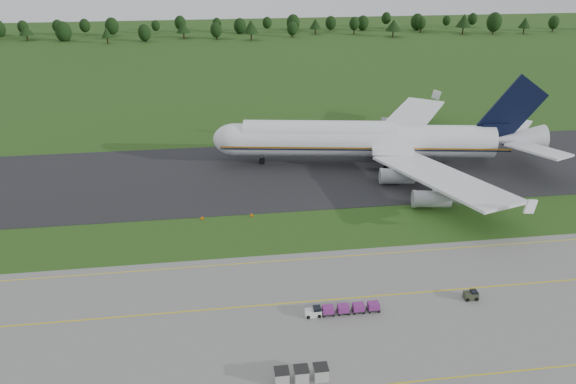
{
  "coord_description": "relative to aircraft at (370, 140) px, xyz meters",
  "views": [
    {
      "loc": [
        -14.16,
        -89.9,
        49.17
      ],
      "look_at": [
        -1.45,
        2.0,
        7.1
      ],
      "focal_mm": 35.0,
      "sensor_mm": 36.0,
      "label": 1
    }
  ],
  "objects": [
    {
      "name": "ground",
      "position": [
        -21.79,
        -30.67,
        -6.24
      ],
      "size": [
        600.0,
        600.0,
        0.0
      ],
      "primitive_type": "plane",
      "color": "#244715",
      "rests_on": "ground"
    },
    {
      "name": "utility_cart",
      "position": [
        0.57,
        -55.3,
        -5.64
      ],
      "size": [
        2.06,
        1.42,
        1.12
      ],
      "color": "#313726",
      "rests_on": "apron"
    },
    {
      "name": "baggage_train",
      "position": [
        -19.31,
        -56.13,
        -5.48
      ],
      "size": [
        10.88,
        1.39,
        1.34
      ],
      "color": "white",
      "rests_on": "apron"
    },
    {
      "name": "apron_markings",
      "position": [
        -21.79,
        -57.65,
        -6.18
      ],
      "size": [
        300.0,
        30.2,
        0.01
      ],
      "color": "yellow",
      "rests_on": "apron"
    },
    {
      "name": "apron",
      "position": [
        -21.79,
        -64.67,
        -6.21
      ],
      "size": [
        300.0,
        52.0,
        0.06
      ],
      "primitive_type": "cube",
      "color": "slate",
      "rests_on": "ground"
    },
    {
      "name": "edge_markers",
      "position": [
        -34.4,
        -23.68,
        -5.97
      ],
      "size": [
        9.97,
        0.3,
        0.6
      ],
      "color": "#DD5D06",
      "rests_on": "ground"
    },
    {
      "name": "taxiway",
      "position": [
        -21.79,
        -2.67,
        -6.2
      ],
      "size": [
        300.0,
        40.0,
        0.08
      ],
      "primitive_type": "cube",
      "color": "black",
      "rests_on": "ground"
    },
    {
      "name": "uld_row",
      "position": [
        -27.12,
        -68.51,
        -5.29
      ],
      "size": [
        6.6,
        1.8,
        1.78
      ],
      "color": "#AEAEAE",
      "rests_on": "apron"
    },
    {
      "name": "tree_line",
      "position": [
        -17.43,
        188.92,
        -0.19
      ],
      "size": [
        529.48,
        23.04,
        11.66
      ],
      "color": "black",
      "rests_on": "ground"
    },
    {
      "name": "aircraft",
      "position": [
        0.0,
        0.0,
        0.0
      ],
      "size": [
        78.18,
        74.92,
        21.87
      ],
      "color": "white",
      "rests_on": "ground"
    }
  ]
}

